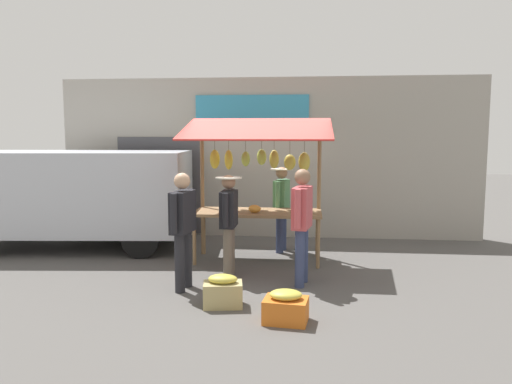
{
  "coord_description": "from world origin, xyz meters",
  "views": [
    {
      "loc": [
        -0.84,
        8.47,
        2.21
      ],
      "look_at": [
        0.0,
        0.3,
        1.25
      ],
      "focal_mm": 34.79,
      "sensor_mm": 36.0,
      "label": 1
    }
  ],
  "objects_px": {
    "shopper_with_ponytail": "(302,218)",
    "shopper_with_shopping_bag": "(183,222)",
    "market_stall": "(260,172)",
    "parked_van": "(65,191)",
    "shopper_in_striped_shirt": "(229,217)",
    "vendor_with_sunhat": "(281,202)",
    "produce_crate_near": "(286,307)",
    "produce_crate_side": "(223,292)"
  },
  "relations": [
    {
      "from": "vendor_with_sunhat",
      "to": "shopper_with_ponytail",
      "type": "distance_m",
      "value": 2.1
    },
    {
      "from": "market_stall",
      "to": "shopper_with_shopping_bag",
      "type": "relative_size",
      "value": 1.49
    },
    {
      "from": "shopper_with_shopping_bag",
      "to": "shopper_with_ponytail",
      "type": "bearing_deg",
      "value": -68.63
    },
    {
      "from": "shopper_in_striped_shirt",
      "to": "shopper_with_shopping_bag",
      "type": "distance_m",
      "value": 0.91
    },
    {
      "from": "vendor_with_sunhat",
      "to": "parked_van",
      "type": "distance_m",
      "value": 4.21
    },
    {
      "from": "produce_crate_near",
      "to": "shopper_in_striped_shirt",
      "type": "bearing_deg",
      "value": -62.16
    },
    {
      "from": "shopper_with_ponytail",
      "to": "vendor_with_sunhat",
      "type": "bearing_deg",
      "value": 21.55
    },
    {
      "from": "parked_van",
      "to": "produce_crate_side",
      "type": "height_order",
      "value": "parked_van"
    },
    {
      "from": "shopper_with_ponytail",
      "to": "shopper_with_shopping_bag",
      "type": "bearing_deg",
      "value": 114.02
    },
    {
      "from": "shopper_with_shopping_bag",
      "to": "produce_crate_near",
      "type": "distance_m",
      "value": 2.03
    },
    {
      "from": "shopper_with_shopping_bag",
      "to": "produce_crate_side",
      "type": "height_order",
      "value": "shopper_with_shopping_bag"
    },
    {
      "from": "shopper_with_ponytail",
      "to": "shopper_with_shopping_bag",
      "type": "distance_m",
      "value": 1.72
    },
    {
      "from": "market_stall",
      "to": "vendor_with_sunhat",
      "type": "xyz_separation_m",
      "value": [
        -0.34,
        -0.69,
        -0.62
      ]
    },
    {
      "from": "vendor_with_sunhat",
      "to": "shopper_with_shopping_bag",
      "type": "relative_size",
      "value": 0.96
    },
    {
      "from": "produce_crate_near",
      "to": "shopper_with_shopping_bag",
      "type": "bearing_deg",
      "value": -36.1
    },
    {
      "from": "shopper_with_ponytail",
      "to": "parked_van",
      "type": "relative_size",
      "value": 0.38
    },
    {
      "from": "shopper_in_striped_shirt",
      "to": "parked_van",
      "type": "height_order",
      "value": "parked_van"
    },
    {
      "from": "shopper_with_ponytail",
      "to": "produce_crate_side",
      "type": "distance_m",
      "value": 1.65
    },
    {
      "from": "shopper_with_ponytail",
      "to": "parked_van",
      "type": "xyz_separation_m",
      "value": [
        4.61,
        -1.96,
        0.12
      ]
    },
    {
      "from": "vendor_with_sunhat",
      "to": "market_stall",
      "type": "bearing_deg",
      "value": -16.05
    },
    {
      "from": "produce_crate_side",
      "to": "shopper_in_striped_shirt",
      "type": "bearing_deg",
      "value": -84.38
    },
    {
      "from": "vendor_with_sunhat",
      "to": "produce_crate_near",
      "type": "relative_size",
      "value": 2.91
    },
    {
      "from": "shopper_in_striped_shirt",
      "to": "shopper_with_shopping_bag",
      "type": "xyz_separation_m",
      "value": [
        0.54,
        0.73,
        0.04
      ]
    },
    {
      "from": "vendor_with_sunhat",
      "to": "produce_crate_side",
      "type": "xyz_separation_m",
      "value": [
        0.59,
        3.11,
        -0.75
      ]
    },
    {
      "from": "shopper_in_striped_shirt",
      "to": "parked_van",
      "type": "relative_size",
      "value": 0.35
    },
    {
      "from": "market_stall",
      "to": "shopper_in_striped_shirt",
      "type": "distance_m",
      "value": 1.28
    },
    {
      "from": "market_stall",
      "to": "shopper_in_striped_shirt",
      "type": "bearing_deg",
      "value": 69.86
    },
    {
      "from": "shopper_in_striped_shirt",
      "to": "parked_van",
      "type": "bearing_deg",
      "value": 65.3
    },
    {
      "from": "produce_crate_near",
      "to": "produce_crate_side",
      "type": "relative_size",
      "value": 1.01
    },
    {
      "from": "produce_crate_side",
      "to": "parked_van",
      "type": "bearing_deg",
      "value": -39.79
    },
    {
      "from": "market_stall",
      "to": "shopper_with_ponytail",
      "type": "distance_m",
      "value": 1.66
    },
    {
      "from": "market_stall",
      "to": "shopper_in_striped_shirt",
      "type": "height_order",
      "value": "market_stall"
    },
    {
      "from": "shopper_with_shopping_bag",
      "to": "parked_van",
      "type": "xyz_separation_m",
      "value": [
        2.94,
        -2.37,
        0.15
      ]
    },
    {
      "from": "shopper_with_shopping_bag",
      "to": "parked_van",
      "type": "distance_m",
      "value": 3.77
    },
    {
      "from": "shopper_in_striped_shirt",
      "to": "shopper_with_ponytail",
      "type": "distance_m",
      "value": 1.18
    },
    {
      "from": "vendor_with_sunhat",
      "to": "shopper_with_shopping_bag",
      "type": "distance_m",
      "value": 2.77
    },
    {
      "from": "market_stall",
      "to": "shopper_with_shopping_bag",
      "type": "height_order",
      "value": "market_stall"
    },
    {
      "from": "shopper_in_striped_shirt",
      "to": "produce_crate_side",
      "type": "height_order",
      "value": "shopper_in_striped_shirt"
    },
    {
      "from": "market_stall",
      "to": "shopper_with_shopping_bag",
      "type": "distance_m",
      "value": 2.08
    },
    {
      "from": "shopper_with_shopping_bag",
      "to": "produce_crate_side",
      "type": "relative_size",
      "value": 3.08
    },
    {
      "from": "market_stall",
      "to": "vendor_with_sunhat",
      "type": "height_order",
      "value": "market_stall"
    },
    {
      "from": "shopper_with_shopping_bag",
      "to": "produce_crate_side",
      "type": "distance_m",
      "value": 1.22
    }
  ]
}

